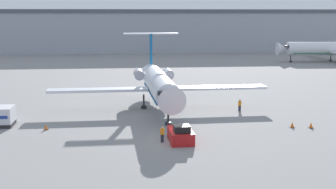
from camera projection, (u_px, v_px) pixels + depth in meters
name	position (u px, v px, depth m)	size (l,w,h in m)	color
ground_plane	(177.00, 142.00, 49.39)	(600.00, 600.00, 0.00)	gray
terminal_building	(134.00, 31.00, 165.69)	(180.00, 16.80, 15.01)	#9EA3AD
airplane_main	(159.00, 84.00, 65.84)	(31.11, 26.40, 10.32)	silver
pushback_tug	(181.00, 135.00, 49.52)	(2.39, 4.70, 1.98)	#B21919
luggage_cart	(5.00, 116.00, 56.44)	(1.98, 3.34, 2.33)	#232326
worker_near_tug	(162.00, 134.00, 49.16)	(0.40, 0.24, 1.74)	#232838
worker_by_wing	(240.00, 105.00, 64.98)	(0.40, 0.24, 1.67)	#232838
traffic_cone_left	(46.00, 127.00, 54.61)	(0.53, 0.53, 0.69)	black
traffic_cone_right	(292.00, 125.00, 55.73)	(0.64, 0.64, 0.65)	black
traffic_cone_mid	(311.00, 125.00, 55.49)	(0.61, 0.61, 0.67)	black
airplane_parked_far_left	(332.00, 49.00, 131.79)	(30.68, 37.28, 10.77)	white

